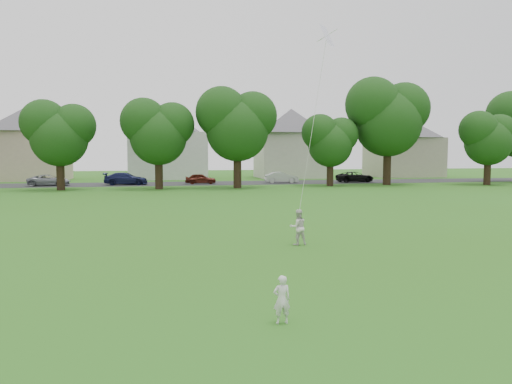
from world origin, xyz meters
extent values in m
plane|color=#2E6216|center=(0.00, 0.00, 0.00)|extent=(160.00, 160.00, 0.00)
cube|color=#2D2D30|center=(0.00, 42.00, 0.01)|extent=(90.00, 7.00, 0.01)
imported|color=silver|center=(1.32, -2.31, 0.49)|extent=(0.37, 0.25, 0.98)
imported|color=silver|center=(3.94, 5.77, 0.66)|extent=(0.68, 0.55, 1.32)
plane|color=white|center=(4.83, 5.36, 7.52)|extent=(0.80, 0.85, 0.74)
cylinder|color=white|center=(4.38, 5.56, 4.23)|extent=(0.01, 0.01, 6.64)
cylinder|color=black|center=(-9.69, 34.93, 1.55)|extent=(0.71, 0.71, 3.11)
cylinder|color=black|center=(-1.11, 34.67, 1.61)|extent=(0.72, 0.72, 3.21)
cylinder|color=black|center=(6.13, 34.52, 1.84)|extent=(0.75, 0.75, 3.67)
cylinder|color=black|center=(15.69, 35.70, 1.39)|extent=(0.68, 0.68, 2.77)
cylinder|color=black|center=(22.05, 36.24, 2.13)|extent=(0.81, 0.81, 4.27)
cylinder|color=black|center=(32.17, 34.15, 1.47)|extent=(0.69, 0.69, 2.95)
imported|color=gray|center=(-11.93, 41.00, 0.57)|extent=(4.07, 1.92, 1.12)
imported|color=#161A44|center=(-4.48, 41.00, 0.65)|extent=(4.47, 2.00, 1.27)
imported|color=#501910|center=(3.20, 41.00, 0.56)|extent=(3.35, 1.55, 1.11)
imported|color=#ADADAD|center=(12.00, 41.00, 0.61)|extent=(3.75, 1.62, 1.20)
imported|color=black|center=(20.51, 41.00, 0.59)|extent=(4.35, 2.28, 1.17)
cube|color=beige|center=(-16.00, 52.00, 2.90)|extent=(8.13, 6.97, 5.80)
pyramid|color=#545156|center=(-16.00, 52.00, 8.99)|extent=(11.72, 11.72, 3.19)
cube|color=silver|center=(0.00, 52.00, 2.91)|extent=(9.52, 6.45, 5.81)
pyramid|color=#545156|center=(0.00, 52.00, 9.01)|extent=(13.73, 13.73, 3.20)
cube|color=beige|center=(16.00, 52.00, 2.91)|extent=(8.74, 7.13, 5.82)
pyramid|color=#545156|center=(16.00, 52.00, 9.02)|extent=(12.60, 12.60, 3.20)
cube|color=#B6AD97|center=(32.00, 52.00, 2.65)|extent=(8.88, 7.44, 5.29)
pyramid|color=#545156|center=(32.00, 52.00, 8.21)|extent=(12.80, 12.80, 2.91)
camera|label=1|loc=(-1.04, -11.79, 3.45)|focal=35.00mm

